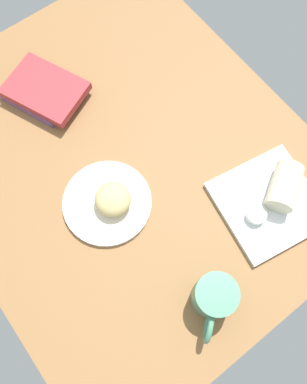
% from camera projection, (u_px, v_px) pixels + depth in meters
% --- Properties ---
extents(dining_table, '(1.10, 0.90, 0.04)m').
position_uv_depth(dining_table, '(125.00, 160.00, 1.05)').
color(dining_table, olive).
rests_on(dining_table, ground).
extents(round_plate, '(0.22, 0.22, 0.01)m').
position_uv_depth(round_plate, '(107.00, 203.00, 0.98)').
color(round_plate, silver).
rests_on(round_plate, dining_table).
extents(scone_pastry, '(0.11, 0.11, 0.05)m').
position_uv_depth(scone_pastry, '(113.00, 199.00, 0.95)').
color(scone_pastry, tan).
rests_on(scone_pastry, round_plate).
extents(square_plate, '(0.27, 0.27, 0.02)m').
position_uv_depth(square_plate, '(268.00, 203.00, 0.98)').
color(square_plate, white).
rests_on(square_plate, dining_table).
extents(sauce_cup, '(0.05, 0.05, 0.02)m').
position_uv_depth(sauce_cup, '(256.00, 215.00, 0.95)').
color(sauce_cup, silver).
rests_on(sauce_cup, square_plate).
extents(breakfast_wrap, '(0.12, 0.13, 0.07)m').
position_uv_depth(breakfast_wrap, '(285.00, 187.00, 0.95)').
color(breakfast_wrap, beige).
rests_on(breakfast_wrap, square_plate).
extents(book_stack, '(0.25, 0.22, 0.05)m').
position_uv_depth(book_stack, '(44.00, 90.00, 1.07)').
color(book_stack, '#6B4C7A').
rests_on(book_stack, dining_table).
extents(coffee_mug, '(0.12, 0.13, 0.10)m').
position_uv_depth(coffee_mug, '(214.00, 298.00, 0.86)').
color(coffee_mug, '#4C8C6B').
rests_on(coffee_mug, dining_table).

